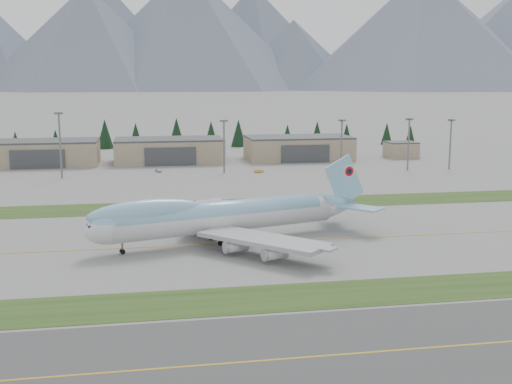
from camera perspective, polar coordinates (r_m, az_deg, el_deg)
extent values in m
plane|color=gray|center=(147.45, 0.73, -4.46)|extent=(7000.00, 7000.00, 0.00)
cube|color=#284017|center=(111.92, 4.44, -9.22)|extent=(400.00, 14.00, 0.08)
cube|color=#284017|center=(190.76, -1.81, -1.15)|extent=(400.00, 18.00, 0.08)
cube|color=#3B3B3B|center=(90.52, 8.36, -14.07)|extent=(400.00, 32.00, 0.04)
cube|color=gold|center=(147.45, 0.73, -4.46)|extent=(400.00, 0.40, 0.02)
cube|color=gold|center=(90.52, 8.36, -14.07)|extent=(400.00, 0.40, 0.02)
cylinder|color=silver|center=(146.64, -2.80, -2.34)|extent=(53.01, 20.56, 6.19)
cylinder|color=#86BDDC|center=(146.04, -3.15, -1.93)|extent=(49.22, 19.06, 5.72)
ellipsoid|color=silver|center=(138.60, -13.01, -3.31)|extent=(11.23, 8.67, 6.19)
ellipsoid|color=#86BDDC|center=(138.35, -13.03, -2.85)|extent=(9.41, 7.32, 5.25)
ellipsoid|color=#86BDDC|center=(140.06, -9.64, -1.82)|extent=(26.73, 12.25, 5.72)
cube|color=#0C1433|center=(137.65, -14.38, -2.93)|extent=(2.64, 2.94, 1.23)
cone|color=silver|center=(161.34, 7.51, -1.28)|extent=(12.66, 8.97, 6.07)
cone|color=#86BDDC|center=(161.13, 7.52, -0.88)|extent=(11.59, 8.18, 5.53)
cube|color=#86BDDC|center=(160.74, 7.85, 1.02)|extent=(11.25, 3.71, 13.15)
cylinder|color=silver|center=(161.35, 8.13, 1.86)|extent=(3.35, 1.12, 3.43)
cylinder|color=red|center=(161.43, 8.11, 1.87)|extent=(2.43, 0.86, 2.48)
cylinder|color=#0C1433|center=(161.51, 8.09, 1.87)|extent=(1.43, 0.57, 1.43)
cube|color=#86BDDC|center=(166.95, 6.98, -0.69)|extent=(7.31, 11.25, 0.44)
cube|color=#86BDDC|center=(157.67, 9.24, -1.37)|extent=(11.18, 11.67, 0.44)
cube|color=#9E9FA5|center=(161.93, -4.37, -1.80)|extent=(14.85, 29.85, 0.95)
cube|color=#9E9FA5|center=(133.92, 0.62, -4.27)|extent=(26.34, 26.88, 0.95)
cylinder|color=silver|center=(157.30, -5.34, -2.84)|extent=(5.42, 3.65, 2.38)
cylinder|color=silver|center=(167.01, -4.92, -2.08)|extent=(5.42, 3.65, 2.38)
cylinder|color=silver|center=(135.89, -1.77, -4.85)|extent=(5.42, 3.65, 2.38)
cylinder|color=silver|center=(130.17, 1.73, -5.51)|extent=(5.42, 3.65, 2.38)
cylinder|color=slate|center=(140.28, -11.80, -4.95)|extent=(0.52, 0.52, 2.29)
cylinder|color=slate|center=(149.63, -3.73, -3.78)|extent=(0.66, 0.66, 2.48)
cylinder|color=slate|center=(144.51, -2.86, -4.27)|extent=(0.66, 0.66, 2.48)
cylinder|color=slate|center=(151.45, -2.06, -3.60)|extent=(0.66, 0.66, 2.48)
cylinder|color=slate|center=(146.39, -1.14, -4.07)|extent=(0.66, 0.66, 2.48)
cylinder|color=black|center=(140.09, -11.75, -5.23)|extent=(1.10, 0.61, 1.05)
cylinder|color=black|center=(140.80, -11.83, -5.15)|extent=(1.10, 0.61, 1.05)
cylinder|color=black|center=(149.79, -3.72, -4.03)|extent=(1.23, 0.77, 1.14)
cylinder|color=black|center=(144.68, -2.86, -4.52)|extent=(1.23, 0.77, 1.14)
cylinder|color=black|center=(151.60, -2.05, -3.84)|extent=(1.23, 0.77, 1.14)
cylinder|color=black|center=(146.55, -1.14, -4.32)|extent=(1.23, 0.77, 1.14)
cube|color=gray|center=(295.14, -18.48, 3.26)|extent=(48.00, 26.00, 10.00)
cube|color=#3B3D40|center=(294.61, -18.54, 4.31)|extent=(48.00, 26.00, 0.80)
cube|color=#3B3D40|center=(282.18, -18.85, 2.75)|extent=(22.08, 0.60, 8.00)
cube|color=gray|center=(292.23, -7.74, 3.62)|extent=(48.00, 26.00, 10.00)
cube|color=#3B3D40|center=(291.69, -7.76, 4.68)|extent=(48.00, 26.00, 0.80)
cube|color=#3B3D40|center=(279.13, -7.61, 3.13)|extent=(22.08, 0.60, 8.00)
cube|color=gray|center=(300.71, 3.79, 3.87)|extent=(48.00, 26.00, 10.00)
cube|color=#3B3D40|center=(300.19, 3.80, 4.89)|extent=(48.00, 26.00, 0.80)
cube|color=#3B3D40|center=(288.01, 4.42, 3.39)|extent=(22.08, 0.60, 8.00)
cube|color=gray|center=(314.74, 12.76, 3.64)|extent=(14.00, 12.00, 7.00)
cube|color=#3B3D40|center=(314.37, 12.79, 4.33)|extent=(14.00, 12.00, 0.60)
cylinder|color=slate|center=(251.16, -17.00, 3.87)|extent=(0.70, 0.70, 24.06)
cube|color=slate|center=(250.25, -17.15, 6.70)|extent=(3.20, 3.20, 0.80)
cylinder|color=slate|center=(255.96, -2.86, 3.98)|extent=(0.70, 0.70, 20.30)
cube|color=slate|center=(255.09, -2.88, 6.33)|extent=(3.20, 3.20, 0.80)
cylinder|color=slate|center=(263.47, 7.60, 4.05)|extent=(0.70, 0.70, 20.14)
cube|color=slate|center=(262.62, 7.66, 6.33)|extent=(3.20, 3.20, 0.80)
cylinder|color=slate|center=(270.33, 13.40, 4.06)|extent=(0.70, 0.70, 20.53)
cube|color=slate|center=(269.50, 13.49, 6.32)|extent=(3.20, 3.20, 0.80)
cylinder|color=slate|center=(278.84, 16.88, 4.01)|extent=(0.70, 0.70, 19.91)
cube|color=slate|center=(278.04, 16.99, 6.13)|extent=(3.20, 3.20, 0.80)
imported|color=silver|center=(261.40, -8.69, 1.76)|extent=(2.89, 4.15, 1.31)
imported|color=gold|center=(257.32, 0.26, 1.74)|extent=(4.32, 2.34, 1.35)
imported|color=#A0A0A4|center=(295.72, 7.91, 2.72)|extent=(2.79, 4.36, 1.17)
cone|color=black|center=(359.01, -20.60, 4.27)|extent=(5.81, 5.81, 10.37)
cone|color=black|center=(355.43, -17.38, 4.46)|extent=(6.19, 6.19, 11.05)
cone|color=black|center=(356.63, -13.28, 5.06)|extent=(8.96, 8.96, 16.01)
cone|color=black|center=(349.68, -10.64, 4.92)|extent=(7.95, 7.95, 14.20)
cone|color=black|center=(353.72, -7.07, 5.25)|extent=(9.21, 9.21, 16.45)
cone|color=black|center=(352.35, -4.01, 5.14)|extent=(8.24, 8.24, 14.71)
cone|color=black|center=(357.87, -1.57, 5.28)|extent=(8.53, 8.53, 15.23)
cone|color=black|center=(359.17, 2.81, 5.06)|extent=(6.99, 6.99, 12.48)
cone|color=black|center=(368.77, 5.46, 5.25)|extent=(7.63, 7.63, 13.63)
cone|color=black|center=(372.95, 8.06, 5.14)|extent=(6.83, 6.83, 12.19)
cone|color=black|center=(376.94, 11.54, 5.12)|extent=(7.07, 7.07, 12.63)
cone|color=black|center=(385.44, 13.56, 5.00)|extent=(6.01, 6.01, 10.73)
cone|color=#525E6D|center=(2354.14, -14.71, 13.08)|extent=(753.18, 753.18, 357.57)
cone|color=white|center=(2363.04, -14.83, 15.67)|extent=(286.21, 286.21, 143.03)
cone|color=#525E6D|center=(2451.52, -6.14, 14.25)|extent=(941.63, 941.63, 447.06)
cone|color=#525E6D|center=(2495.85, 3.32, 12.07)|extent=(568.90, 568.90, 260.38)
cone|color=white|center=(2499.99, 3.34, 13.86)|extent=(216.18, 216.18, 104.15)
cone|color=#525E6D|center=(2512.24, 14.46, 13.76)|extent=(1030.04, 1030.04, 434.87)
cone|color=#525E6D|center=(3052.59, -13.74, 13.65)|extent=(996.96, 996.96, 498.48)
cone|color=white|center=(3065.48, -13.85, 16.25)|extent=(398.78, 398.78, 219.33)
cone|color=#525E6D|center=(3092.02, -0.30, 13.63)|extent=(944.26, 944.26, 472.13)
cone|color=white|center=(3103.35, -0.30, 16.07)|extent=(377.70, 377.70, 207.74)
cone|color=#525E6D|center=(3283.65, 12.15, 12.93)|extent=(881.98, 881.98, 440.99)
cone|color=white|center=(3292.87, 12.23, 15.07)|extent=(352.79, 352.79, 194.04)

